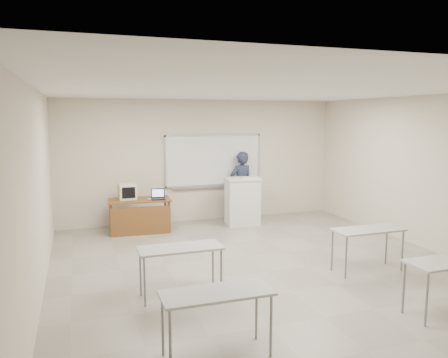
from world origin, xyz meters
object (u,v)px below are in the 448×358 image
object	(u,v)px
whiteboard	(214,161)
keyboard	(250,178)
laptop	(158,197)
presenter	(241,185)
mouse	(149,199)
podium	(242,201)
instructor_desk	(140,210)
crt_monitor	(127,191)

from	to	relation	value
whiteboard	keyboard	world-z (taller)	whiteboard
laptop	presenter	world-z (taller)	presenter
keyboard	presenter	world-z (taller)	presenter
mouse	presenter	size ratio (longest dim) A/B	0.05
podium	mouse	bearing A→B (deg)	-173.47
instructor_desk	crt_monitor	world-z (taller)	crt_monitor
mouse	keyboard	distance (m)	2.43
podium	presenter	bearing A→B (deg)	77.17
whiteboard	mouse	bearing A→B (deg)	-154.85
podium	crt_monitor	size ratio (longest dim) A/B	2.65
instructor_desk	podium	size ratio (longest dim) A/B	1.21
mouse	whiteboard	bearing A→B (deg)	16.07
whiteboard	laptop	xyz separation A→B (m)	(-1.56, -0.79, -0.68)
whiteboard	presenter	world-z (taller)	whiteboard
instructor_desk	presenter	world-z (taller)	presenter
keyboard	whiteboard	bearing A→B (deg)	128.56
instructor_desk	presenter	size ratio (longest dim) A/B	0.80
crt_monitor	presenter	xyz separation A→B (m)	(2.88, 0.35, -0.06)
mouse	keyboard	size ratio (longest dim) A/B	0.19
keyboard	presenter	xyz separation A→B (m)	(0.04, 0.70, -0.29)
crt_monitor	presenter	distance (m)	2.90
instructor_desk	mouse	world-z (taller)	mouse
whiteboard	crt_monitor	xyz separation A→B (m)	(-2.21, -0.54, -0.56)
crt_monitor	keyboard	distance (m)	2.88
crt_monitor	mouse	bearing A→B (deg)	-35.08
instructor_desk	podium	xyz separation A→B (m)	(2.45, 0.01, 0.04)
laptop	presenter	distance (m)	2.31
instructor_desk	mouse	size ratio (longest dim) A/B	15.34
podium	keyboard	bearing A→B (deg)	-33.63
keyboard	laptop	bearing A→B (deg)	-179.43
whiteboard	presenter	xyz separation A→B (m)	(0.67, -0.19, -0.62)
podium	keyboard	xyz separation A→B (m)	(0.15, -0.12, 0.58)
whiteboard	keyboard	bearing A→B (deg)	-54.45
podium	presenter	world-z (taller)	presenter
presenter	laptop	bearing A→B (deg)	3.06
whiteboard	podium	distance (m)	1.29
whiteboard	mouse	distance (m)	2.07
podium	mouse	size ratio (longest dim) A/B	12.70
instructor_desk	laptop	world-z (taller)	laptop
podium	mouse	world-z (taller)	podium
presenter	instructor_desk	bearing A→B (deg)	0.52
podium	mouse	xyz separation A→B (m)	(-2.25, -0.06, 0.20)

